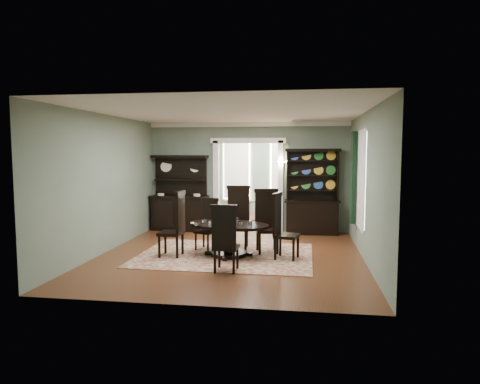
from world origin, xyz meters
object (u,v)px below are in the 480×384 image
(sideboard, at_px, (180,204))
(welsh_dresser, at_px, (312,203))
(parlor_table, at_px, (248,207))
(dining_table, at_px, (229,233))

(sideboard, distance_m, welsh_dresser, 3.66)
(sideboard, bearing_deg, parlor_table, 49.15)
(dining_table, distance_m, welsh_dresser, 3.32)
(dining_table, xyz_separation_m, parlor_table, (-0.16, 4.56, -0.04))
(dining_table, relative_size, welsh_dresser, 0.86)
(dining_table, relative_size, parlor_table, 2.68)
(welsh_dresser, height_order, parlor_table, welsh_dresser)
(sideboard, relative_size, welsh_dresser, 0.92)
(welsh_dresser, bearing_deg, sideboard, 177.48)
(parlor_table, bearing_deg, sideboard, -133.91)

